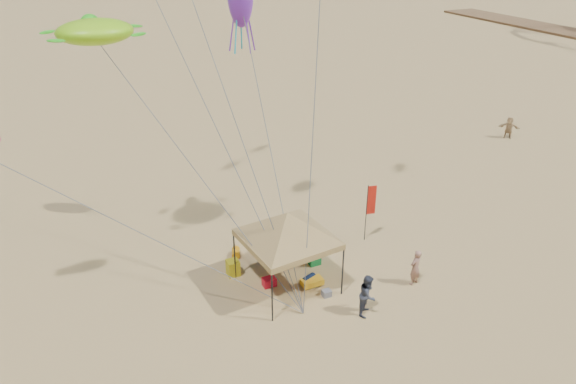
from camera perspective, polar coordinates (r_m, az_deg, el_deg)
name	(u,v)px	position (r m, az deg, el deg)	size (l,w,h in m)	color
ground	(321,318)	(20.70, 3.56, -13.41)	(280.00, 280.00, 0.00)	tan
canopy_tent	(287,216)	(20.45, -0.07, -2.56)	(6.42, 6.42, 3.98)	black
feather_flag	(370,203)	(24.55, 8.83, -1.23)	(0.44, 0.11, 2.88)	black
cooler_red	(269,282)	(22.16, -2.03, -9.64)	(0.54, 0.38, 0.38)	red
cooler_blue	(313,230)	(25.64, 2.72, -4.07)	(0.54, 0.38, 0.38)	#1622B5
bag_navy	(309,279)	(22.32, 2.27, -9.37)	(0.36, 0.36, 0.60)	#0C1734
bag_orange	(236,253)	(24.06, -5.63, -6.51)	(0.36, 0.36, 0.60)	orange
chair_green	(314,257)	(23.39, 2.79, -6.96)	(0.50, 0.50, 0.70)	#167B33
chair_yellow	(233,268)	(22.79, -5.93, -8.11)	(0.50, 0.50, 0.70)	gold
crate_grey	(326,293)	(21.68, 4.16, -10.81)	(0.34, 0.30, 0.28)	slate
beach_cart	(312,282)	(22.15, 2.60, -9.62)	(0.90, 0.50, 0.24)	yellow
person_near_a	(415,267)	(22.51, 13.53, -7.89)	(0.59, 0.39, 1.61)	#A3725D
person_near_b	(368,295)	(20.60, 8.59, -10.88)	(0.83, 0.65, 1.71)	#373D4C
person_near_c	(282,234)	(23.99, -0.65, -4.57)	(1.10, 0.63, 1.70)	white
person_far_c	(509,127)	(40.00, 22.68, 6.43)	(1.41, 0.45, 1.52)	tan
turtle_kite	(95,32)	(21.69, -20.06, 15.89)	(2.82, 2.26, 0.94)	#8FE016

